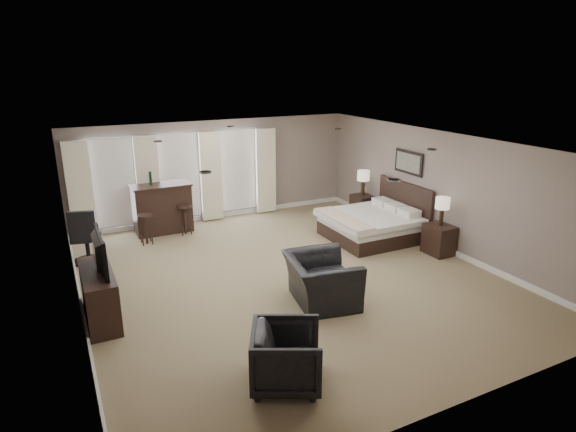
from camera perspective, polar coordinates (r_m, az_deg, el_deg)
name	(u,v)px	position (r m, az deg, el deg)	size (l,w,h in m)	color
room	(288,213)	(9.03, 0.00, 0.35)	(7.60, 8.60, 2.64)	#7B6C4E
window_bay	(180,179)	(12.47, -12.68, 4.34)	(5.25, 0.20, 2.30)	silver
bed	(367,214)	(11.37, 9.33, 0.26)	(1.99, 1.90, 1.26)	silver
nightstand_near	(439,240)	(10.97, 17.46, -2.68)	(0.49, 0.60, 0.65)	black
nightstand_far	(362,206)	(13.09, 8.76, 1.13)	(0.46, 0.57, 0.62)	black
lamp_near	(442,212)	(10.77, 17.77, 0.50)	(0.30, 0.30, 0.62)	beige
lamp_far	(363,183)	(12.92, 8.89, 3.88)	(0.33, 0.33, 0.67)	beige
wall_art	(408,162)	(11.77, 14.07, 6.19)	(0.04, 0.96, 0.56)	slate
dresser	(99,296)	(8.40, -21.44, -8.77)	(0.47, 1.46, 0.85)	black
tv	(96,267)	(8.20, -21.83, -5.65)	(1.10, 0.63, 0.14)	black
armchair_near	(321,273)	(8.33, 3.96, -6.70)	(1.27, 0.83, 1.11)	black
armchair_far	(287,354)	(6.38, -0.15, -16.04)	(0.87, 0.82, 0.90)	black
bar_counter	(162,208)	(12.16, -14.66, 0.94)	(1.39, 0.72, 1.21)	black
bar_stool_left	(146,229)	(11.50, -16.49, -1.51)	(0.34, 0.34, 0.71)	black
bar_stool_right	(185,220)	(11.94, -12.10, -0.42)	(0.34, 0.34, 0.72)	black
desk_chair	(86,235)	(10.77, -22.84, -2.12)	(0.61, 0.61, 1.19)	black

